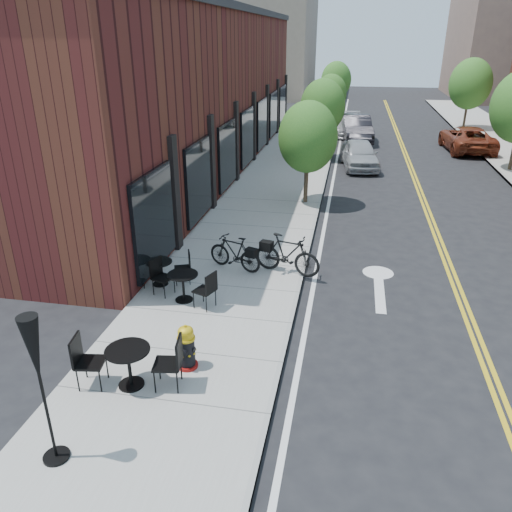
# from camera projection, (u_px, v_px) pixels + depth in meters

# --- Properties ---
(ground) EXTENTS (120.00, 120.00, 0.00)m
(ground) POSITION_uv_depth(u_px,v_px,m) (292.00, 328.00, 11.25)
(ground) COLOR black
(ground) RESTS_ON ground
(sidewalk_near) EXTENTS (4.00, 70.00, 0.12)m
(sidewalk_near) POSITION_uv_depth(u_px,v_px,m) (274.00, 194.00, 20.55)
(sidewalk_near) COLOR #9E9B93
(sidewalk_near) RESTS_ON ground
(building_near) EXTENTS (5.00, 28.00, 7.00)m
(building_near) POSITION_uv_depth(u_px,v_px,m) (194.00, 94.00, 23.53)
(building_near) COLOR #461716
(building_near) RESTS_ON ground
(bg_building_left) EXTENTS (8.00, 14.00, 10.00)m
(bg_building_left) POSITION_uv_depth(u_px,v_px,m) (274.00, 46.00, 53.72)
(bg_building_left) COLOR #726656
(bg_building_left) RESTS_ON ground
(bg_building_right) EXTENTS (10.00, 16.00, 12.00)m
(bg_building_right) POSITION_uv_depth(u_px,v_px,m) (509.00, 36.00, 51.00)
(bg_building_right) COLOR brown
(bg_building_right) RESTS_ON ground
(tree_near_a) EXTENTS (2.20, 2.20, 3.81)m
(tree_near_a) POSITION_uv_depth(u_px,v_px,m) (308.00, 137.00, 18.39)
(tree_near_a) COLOR #382B1E
(tree_near_a) RESTS_ON sidewalk_near
(tree_near_b) EXTENTS (2.30, 2.30, 3.98)m
(tree_near_b) POSITION_uv_depth(u_px,v_px,m) (323.00, 107.00, 25.53)
(tree_near_b) COLOR #382B1E
(tree_near_b) RESTS_ON sidewalk_near
(tree_near_c) EXTENTS (2.10, 2.10, 3.67)m
(tree_near_c) POSITION_uv_depth(u_px,v_px,m) (331.00, 94.00, 32.79)
(tree_near_c) COLOR #382B1E
(tree_near_c) RESTS_ON sidewalk_near
(tree_near_d) EXTENTS (2.40, 2.40, 4.11)m
(tree_near_d) POSITION_uv_depth(u_px,v_px,m) (336.00, 80.00, 39.87)
(tree_near_d) COLOR #382B1E
(tree_near_d) RESTS_ON sidewalk_near
(tree_far_c) EXTENTS (2.80, 2.80, 4.62)m
(tree_far_c) POSITION_uv_depth(u_px,v_px,m) (470.00, 84.00, 33.69)
(tree_far_c) COLOR #382B1E
(tree_far_c) RESTS_ON sidewalk_far
(fire_hydrant) EXTENTS (0.47, 0.47, 0.93)m
(fire_hydrant) POSITION_uv_depth(u_px,v_px,m) (187.00, 347.00, 9.56)
(fire_hydrant) COLOR maroon
(fire_hydrant) RESTS_ON sidewalk_near
(bicycle_left) EXTENTS (1.67, 0.99, 0.97)m
(bicycle_left) POSITION_uv_depth(u_px,v_px,m) (235.00, 253.00, 13.63)
(bicycle_left) COLOR black
(bicycle_left) RESTS_ON sidewalk_near
(bicycle_right) EXTENTS (1.93, 0.98, 1.11)m
(bicycle_right) POSITION_uv_depth(u_px,v_px,m) (287.00, 254.00, 13.34)
(bicycle_right) COLOR black
(bicycle_right) RESTS_ON sidewalk_near
(bistro_set_a) EXTENTS (1.93, 0.93, 1.02)m
(bistro_set_a) POSITION_uv_depth(u_px,v_px,m) (129.00, 362.00, 9.01)
(bistro_set_a) COLOR black
(bistro_set_a) RESTS_ON sidewalk_near
(bistro_set_b) EXTENTS (1.60, 0.94, 0.85)m
(bistro_set_b) POSITION_uv_depth(u_px,v_px,m) (159.00, 269.00, 12.79)
(bistro_set_b) COLOR black
(bistro_set_b) RESTS_ON sidewalk_near
(bistro_set_c) EXTENTS (1.75, 1.01, 0.92)m
(bistro_set_c) POSITION_uv_depth(u_px,v_px,m) (183.00, 283.00, 11.99)
(bistro_set_c) COLOR black
(bistro_set_c) RESTS_ON sidewalk_near
(patio_umbrella) EXTENTS (0.40, 0.40, 2.49)m
(patio_umbrella) POSITION_uv_depth(u_px,v_px,m) (36.00, 361.00, 6.91)
(patio_umbrella) COLOR black
(patio_umbrella) RESTS_ON sidewalk_near
(parked_car_a) EXTENTS (2.14, 4.17, 1.36)m
(parked_car_a) POSITION_uv_depth(u_px,v_px,m) (359.00, 154.00, 24.61)
(parked_car_a) COLOR #9FA2A7
(parked_car_a) RESTS_ON ground
(parked_car_b) EXTENTS (2.22, 4.88, 1.55)m
(parked_car_b) POSITION_uv_depth(u_px,v_px,m) (356.00, 128.00, 30.90)
(parked_car_b) COLOR black
(parked_car_b) RESTS_ON ground
(parked_car_c) EXTENTS (2.17, 4.67, 1.32)m
(parked_car_c) POSITION_uv_depth(u_px,v_px,m) (350.00, 125.00, 32.81)
(parked_car_c) COLOR silver
(parked_car_c) RESTS_ON ground
(parked_car_far) EXTENTS (2.64, 5.17, 1.40)m
(parked_car_far) POSITION_uv_depth(u_px,v_px,m) (467.00, 139.00, 28.21)
(parked_car_far) COLOR maroon
(parked_car_far) RESTS_ON ground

